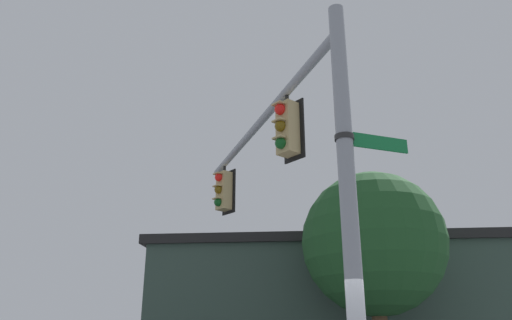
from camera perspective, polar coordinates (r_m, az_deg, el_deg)
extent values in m
cylinder|color=gray|center=(6.95, 10.79, -6.10)|extent=(0.25, 0.25, 6.80)
cylinder|color=gray|center=(11.10, 0.38, 4.26)|extent=(6.98, 2.79, 0.18)
cylinder|color=black|center=(9.67, 3.62, 7.00)|extent=(0.08, 0.08, 0.18)
cube|color=tan|center=(9.40, 3.70, 3.65)|extent=(0.36, 0.30, 1.05)
sphere|color=red|center=(9.43, 2.82, 5.90)|extent=(0.22, 0.22, 0.22)
cube|color=tan|center=(9.46, 2.72, 6.47)|extent=(0.24, 0.20, 0.03)
sphere|color=brown|center=(9.29, 2.85, 3.96)|extent=(0.22, 0.22, 0.22)
cube|color=tan|center=(9.31, 2.75, 4.55)|extent=(0.24, 0.20, 0.03)
sphere|color=#0F4C19|center=(9.15, 2.89, 1.95)|extent=(0.22, 0.22, 0.22)
cube|color=tan|center=(9.17, 2.79, 2.56)|extent=(0.24, 0.20, 0.03)
cube|color=black|center=(9.51, 4.44, 3.39)|extent=(0.54, 0.03, 1.22)
cylinder|color=black|center=(13.58, -3.67, -1.12)|extent=(0.08, 0.08, 0.18)
cube|color=tan|center=(13.39, -3.73, -3.61)|extent=(0.36, 0.30, 1.05)
sphere|color=red|center=(13.39, -4.35, -2.03)|extent=(0.22, 0.22, 0.22)
cube|color=tan|center=(13.41, -4.41, -1.61)|extent=(0.24, 0.20, 0.03)
sphere|color=brown|center=(13.29, -4.39, -3.46)|extent=(0.22, 0.22, 0.22)
cube|color=tan|center=(13.30, -4.44, -3.04)|extent=(0.24, 0.20, 0.03)
sphere|color=#0F4C19|center=(13.19, -4.43, -4.92)|extent=(0.22, 0.22, 0.22)
cube|color=tan|center=(13.21, -4.48, -4.49)|extent=(0.24, 0.20, 0.03)
cube|color=black|center=(13.49, -3.15, -3.75)|extent=(0.54, 0.03, 1.22)
cube|color=#147238|center=(7.60, 14.25, 1.92)|extent=(0.36, 0.89, 0.22)
cube|color=white|center=(7.60, 14.28, 1.91)|extent=(0.34, 0.88, 0.04)
cylinder|color=#262626|center=(7.29, 10.22, 2.54)|extent=(0.29, 0.29, 0.08)
cube|color=#193F1E|center=(21.59, 7.52, -17.84)|extent=(7.85, 7.75, 0.30)
cube|color=black|center=(18.44, 7.52, -10.59)|extent=(12.75, 12.69, 0.30)
sphere|color=#1E4C23|center=(13.82, 13.47, -9.31)|extent=(3.86, 3.86, 3.86)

